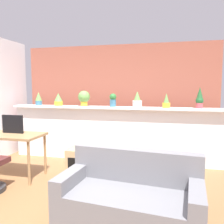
{
  "coord_description": "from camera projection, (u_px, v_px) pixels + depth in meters",
  "views": [
    {
      "loc": [
        1.09,
        -2.62,
        1.54
      ],
      "look_at": [
        0.22,
        1.05,
        1.14
      ],
      "focal_mm": 36.93,
      "sensor_mm": 36.0,
      "label": 1
    }
  ],
  "objects": [
    {
      "name": "couch",
      "position": [
        130.0,
        200.0,
        2.59
      ],
      "size": [
        1.63,
        0.91,
        0.8
      ],
      "color": "slate",
      "rests_on": "ground"
    },
    {
      "name": "potted_plant_3",
      "position": [
        113.0,
        100.0,
        4.69
      ],
      "size": [
        0.14,
        0.14,
        0.27
      ],
      "color": "#386B84",
      "rests_on": "plant_shelf"
    },
    {
      "name": "tv_monitor",
      "position": [
        13.0,
        124.0,
        3.99
      ],
      "size": [
        0.39,
        0.04,
        0.32
      ],
      "primitive_type": "cube",
      "color": "black",
      "rests_on": "desk"
    },
    {
      "name": "ground_plane",
      "position": [
        76.0,
        208.0,
        2.94
      ],
      "size": [
        12.0,
        12.0,
        0.0
      ],
      "primitive_type": "plane",
      "color": "brown"
    },
    {
      "name": "divider_wall",
      "position": [
        112.0,
        135.0,
        4.82
      ],
      "size": [
        4.38,
        0.16,
        1.11
      ],
      "primitive_type": "cube",
      "color": "white",
      "rests_on": "ground"
    },
    {
      "name": "desk",
      "position": [
        11.0,
        139.0,
        3.94
      ],
      "size": [
        1.1,
        0.6,
        0.75
      ],
      "color": "#99754C",
      "rests_on": "ground"
    },
    {
      "name": "side_cube_shelf",
      "position": [
        80.0,
        163.0,
        3.96
      ],
      "size": [
        0.4,
        0.41,
        0.5
      ],
      "color": "tan",
      "rests_on": "ground"
    },
    {
      "name": "potted_plant_0",
      "position": [
        39.0,
        99.0,
        5.11
      ],
      "size": [
        0.14,
        0.14,
        0.29
      ],
      "color": "#386B84",
      "rests_on": "plant_shelf"
    },
    {
      "name": "potted_plant_1",
      "position": [
        58.0,
        100.0,
        4.96
      ],
      "size": [
        0.18,
        0.18,
        0.27
      ],
      "color": "gold",
      "rests_on": "plant_shelf"
    },
    {
      "name": "plant_shelf",
      "position": [
        112.0,
        108.0,
        4.72
      ],
      "size": [
        4.38,
        0.31,
        0.04
      ],
      "primitive_type": "cube",
      "color": "white",
      "rests_on": "divider_wall"
    },
    {
      "name": "potted_plant_4",
      "position": [
        137.0,
        101.0,
        4.55
      ],
      "size": [
        0.19,
        0.19,
        0.32
      ],
      "color": "silver",
      "rests_on": "plant_shelf"
    },
    {
      "name": "potted_plant_5",
      "position": [
        166.0,
        102.0,
        4.44
      ],
      "size": [
        0.15,
        0.15,
        0.28
      ],
      "color": "gold",
      "rests_on": "plant_shelf"
    },
    {
      "name": "potted_plant_6",
      "position": [
        200.0,
        98.0,
        4.32
      ],
      "size": [
        0.14,
        0.14,
        0.4
      ],
      "color": "#B7474C",
      "rests_on": "plant_shelf"
    },
    {
      "name": "potted_plant_2",
      "position": [
        84.0,
        98.0,
        4.85
      ],
      "size": [
        0.25,
        0.25,
        0.32
      ],
      "color": "gold",
      "rests_on": "plant_shelf"
    },
    {
      "name": "brick_wall_behind",
      "position": [
        118.0,
        100.0,
        5.33
      ],
      "size": [
        4.38,
        0.1,
        2.5
      ],
      "primitive_type": "cube",
      "color": "#9E5442",
      "rests_on": "ground"
    }
  ]
}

